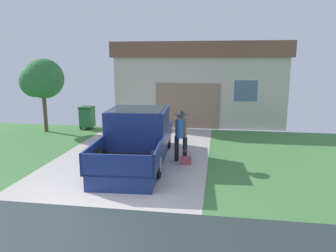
# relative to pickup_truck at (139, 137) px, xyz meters

# --- Properties ---
(pickup_truck) EXTENTS (2.30, 5.41, 1.73)m
(pickup_truck) POSITION_rel_pickup_truck_xyz_m (0.00, 0.00, 0.00)
(pickup_truck) COLOR navy
(pickup_truck) RESTS_ON ground
(person_with_hat) EXTENTS (0.53, 0.53, 1.74)m
(person_with_hat) POSITION_rel_pickup_truck_xyz_m (1.46, -0.12, 0.23)
(person_with_hat) COLOR black
(person_with_hat) RESTS_ON ground
(handbag) EXTENTS (0.36, 0.16, 0.47)m
(handbag) POSITION_rel_pickup_truck_xyz_m (1.65, -0.37, -0.62)
(handbag) COLOR #B24C56
(handbag) RESTS_ON ground
(house_with_garage) EXTENTS (8.83, 6.52, 4.22)m
(house_with_garage) POSITION_rel_pickup_truck_xyz_m (1.66, 8.55, 1.37)
(house_with_garage) COLOR beige
(house_with_garage) RESTS_ON ground
(front_yard_tree) EXTENTS (1.93, 1.91, 3.41)m
(front_yard_tree) POSITION_rel_pickup_truck_xyz_m (-5.53, 3.65, 1.67)
(front_yard_tree) COLOR brown
(front_yard_tree) RESTS_ON ground
(wheeled_trash_bin) EXTENTS (0.60, 0.72, 1.10)m
(wheeled_trash_bin) POSITION_rel_pickup_truck_xyz_m (-3.72, 4.49, -0.17)
(wheeled_trash_bin) COLOR #286B38
(wheeled_trash_bin) RESTS_ON ground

